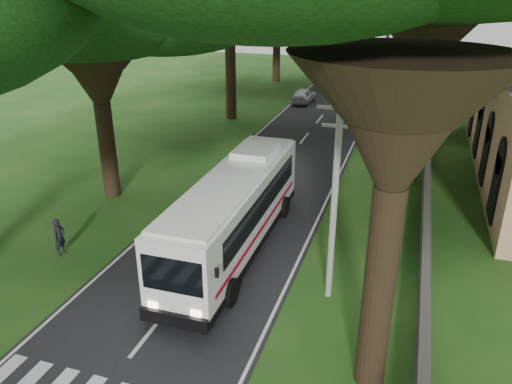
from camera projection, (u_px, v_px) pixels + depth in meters
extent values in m
plane|color=#164614|center=(121.00, 369.00, 15.76)|extent=(140.00, 140.00, 0.00)
cube|color=black|center=(301.00, 142.00, 37.62)|extent=(8.00, 120.00, 0.04)
cube|color=#383533|center=(427.00, 150.00, 33.96)|extent=(0.35, 50.00, 1.20)
cylinder|color=gray|center=(334.00, 202.00, 17.87)|extent=(0.24, 0.24, 8.00)
cube|color=gray|center=(341.00, 109.00, 16.53)|extent=(1.60, 0.10, 0.10)
cube|color=gray|center=(339.00, 126.00, 16.77)|extent=(1.20, 0.10, 0.10)
cylinder|color=gray|center=(382.00, 91.00, 35.36)|extent=(0.24, 0.24, 8.00)
cube|color=gray|center=(387.00, 42.00, 34.02)|extent=(1.60, 0.10, 0.10)
cube|color=gray|center=(386.00, 51.00, 34.26)|extent=(1.20, 0.10, 0.10)
cylinder|color=gray|center=(399.00, 54.00, 52.85)|extent=(0.24, 0.24, 8.00)
cube|color=gray|center=(402.00, 20.00, 51.51)|extent=(1.60, 0.10, 0.10)
cube|color=gray|center=(402.00, 26.00, 51.75)|extent=(1.20, 0.10, 0.10)
cylinder|color=black|center=(108.00, 151.00, 27.48)|extent=(0.90, 0.90, 5.28)
cone|color=black|center=(97.00, 67.00, 25.69)|extent=(3.20, 3.20, 3.80)
cylinder|color=black|center=(231.00, 83.00, 42.88)|extent=(0.90, 0.90, 6.27)
cone|color=black|center=(230.00, 21.00, 40.89)|extent=(3.20, 3.20, 3.80)
cylinder|color=black|center=(276.00, 59.00, 59.10)|extent=(0.90, 0.90, 5.25)
cone|color=black|center=(277.00, 18.00, 57.32)|extent=(3.20, 3.20, 3.80)
cylinder|color=black|center=(379.00, 291.00, 14.12)|extent=(0.90, 0.90, 6.43)
cone|color=black|center=(399.00, 114.00, 12.10)|extent=(3.20, 3.20, 3.80)
cylinder|color=black|center=(415.00, 130.00, 29.79)|extent=(0.90, 0.90, 6.04)
cone|color=black|center=(426.00, 45.00, 27.86)|extent=(3.20, 3.20, 3.80)
cylinder|color=black|center=(415.00, 76.00, 45.60)|extent=(0.90, 0.90, 6.40)
cone|color=black|center=(422.00, 17.00, 43.59)|extent=(3.20, 3.20, 3.80)
cylinder|color=black|center=(427.00, 53.00, 61.16)|extent=(0.90, 0.90, 5.87)
cone|color=black|center=(433.00, 11.00, 59.26)|extent=(3.20, 3.20, 3.80)
cube|color=white|center=(234.00, 210.00, 22.02)|extent=(2.62, 12.22, 3.00)
cube|color=black|center=(237.00, 198.00, 22.11)|extent=(2.66, 9.99, 1.12)
cube|color=black|center=(235.00, 239.00, 22.59)|extent=(2.66, 12.26, 0.36)
cube|color=#AE0B25|center=(235.00, 224.00, 22.29)|extent=(2.66, 11.00, 0.18)
cube|color=white|center=(234.00, 177.00, 21.40)|extent=(2.41, 11.61, 0.18)
cylinder|color=black|center=(169.00, 281.00, 19.36)|extent=(0.36, 1.12, 1.12)
cylinder|color=black|center=(230.00, 292.00, 18.65)|extent=(0.36, 1.12, 1.12)
cylinder|color=black|center=(237.00, 201.00, 26.31)|extent=(0.36, 1.12, 1.12)
cylinder|color=black|center=(284.00, 207.00, 25.60)|extent=(0.36, 1.12, 1.12)
imported|color=#AAAAAF|center=(304.00, 95.00, 49.28)|extent=(2.01, 4.33, 1.44)
imported|color=maroon|center=(374.00, 62.00, 69.12)|extent=(2.87, 4.65, 1.26)
imported|color=black|center=(59.00, 237.00, 22.02)|extent=(0.44, 0.65, 1.72)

